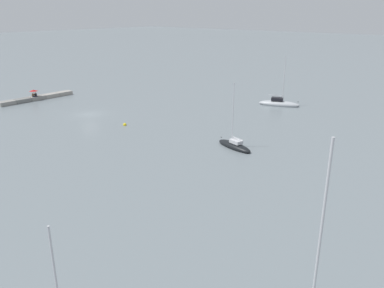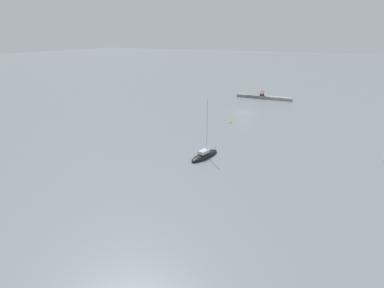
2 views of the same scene
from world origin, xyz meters
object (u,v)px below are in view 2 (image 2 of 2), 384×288
Objects in this scene: person_seated_brown_right at (261,95)px; umbrella_open_red at (262,91)px; sailboat_black_near at (205,155)px; mooring_buoy_near at (230,122)px; person_seated_dark_left at (263,95)px.

umbrella_open_red reaches higher than person_seated_brown_right.
sailboat_black_near is 17.70m from mooring_buoy_near.
sailboat_black_near is at bearing 103.99° from person_seated_dark_left.
mooring_buoy_near is at bearing 101.93° from person_seated_brown_right.
person_seated_dark_left is at bearing -162.06° from person_seated_brown_right.
umbrella_open_red is at bearing -89.43° from mooring_buoy_near.
sailboat_black_near is 16.08× the size of mooring_buoy_near.
person_seated_brown_right is 0.49× the size of umbrella_open_red.
sailboat_black_near reaches higher than person_seated_dark_left.
umbrella_open_red is at bearing 106.46° from sailboat_black_near.
person_seated_brown_right is 0.09× the size of sailboat_black_near.
mooring_buoy_near is (-0.55, 25.22, -0.88)m from person_seated_brown_right.
sailboat_black_near is at bearing 93.65° from umbrella_open_red.
person_seated_dark_left is 0.92m from umbrella_open_red.
person_seated_dark_left is at bearing -90.02° from mooring_buoy_near.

